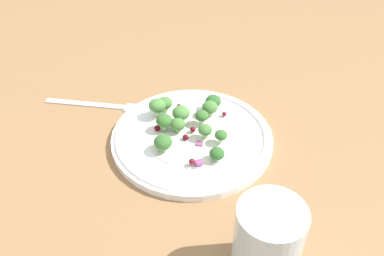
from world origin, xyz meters
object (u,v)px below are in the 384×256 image
at_px(broccoli_floret_0, 205,130).
at_px(broccoli_floret_2, 183,114).
at_px(broccoli_floret_1, 178,124).
at_px(plate, 192,137).
at_px(water_glass, 267,242).
at_px(fork, 101,105).

xyz_separation_m(broccoli_floret_0, broccoli_floret_2, (-0.05, 0.02, 0.00)).
relative_size(broccoli_floret_1, broccoli_floret_2, 0.84).
bearing_deg(plate, water_glass, -43.19).
xyz_separation_m(broccoli_floret_2, water_glass, (0.20, -0.19, 0.02)).
relative_size(plate, water_glass, 2.49).
bearing_deg(broccoli_floret_0, broccoli_floret_1, -175.53).
height_order(broccoli_floret_0, broccoli_floret_2, broccoli_floret_2).
bearing_deg(broccoli_floret_2, water_glass, -42.39).
xyz_separation_m(broccoli_floret_1, water_glass, (0.20, -0.17, 0.02)).
distance_m(broccoli_floret_2, water_glass, 0.28).
height_order(fork, water_glass, water_glass).
bearing_deg(water_glass, fork, 154.03).
relative_size(plate, broccoli_floret_0, 11.61).
bearing_deg(plate, broccoli_floret_2, 144.09).
bearing_deg(broccoli_floret_0, water_glass, -47.13).
height_order(broccoli_floret_2, fork, broccoli_floret_2).
xyz_separation_m(broccoli_floret_0, broccoli_floret_1, (-0.05, -0.00, -0.00)).
xyz_separation_m(plate, broccoli_floret_0, (0.02, 0.00, 0.02)).
bearing_deg(plate, broccoli_floret_1, -171.63).
relative_size(broccoli_floret_0, broccoli_floret_1, 0.92).
distance_m(broccoli_floret_0, water_glass, 0.23).
distance_m(plate, water_glass, 0.25).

